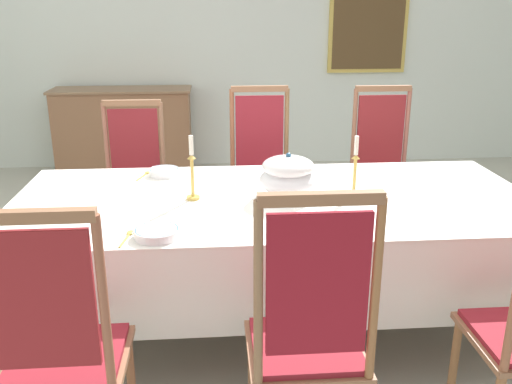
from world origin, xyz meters
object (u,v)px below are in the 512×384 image
chair_north_b (261,173)px  spoon_primary (146,174)px  chair_north_c (383,170)px  bowl_near_left (164,171)px  sideboard (124,131)px  candlestick_east (355,172)px  framed_painting (370,4)px  chair_north_a (135,180)px  dining_table (274,210)px  chair_south_b (309,334)px  chair_south_a (60,347)px  candlestick_west (192,174)px  spoon_secondary (129,234)px  soup_tureen (288,176)px  bowl_near_right (157,232)px

chair_north_b → spoon_primary: (-0.73, -0.55, 0.17)m
chair_north_c → bowl_near_left: size_ratio=6.78×
chair_north_c → sideboard: size_ratio=0.82×
candlestick_east → spoon_primary: 1.24m
spoon_primary → framed_painting: framed_painting is taller
chair_north_b → framed_painting: framed_painting is taller
chair_north_a → sideboard: (-0.39, 2.12, -0.11)m
chair_north_c → bowl_near_left: chair_north_c is taller
chair_north_c → chair_north_b: bearing=-0.0°
spoon_primary → dining_table: bearing=-16.0°
chair_north_b → bowl_near_left: bearing=42.5°
chair_north_c → spoon_primary: bearing=18.7°
spoon_primary → chair_south_b: bearing=-46.6°
chair_north_a → framed_painting: framed_painting is taller
bowl_near_left → chair_south_a: bearing=-100.2°
candlestick_east → spoon_primary: bearing=157.8°
bowl_near_left → spoon_primary: (-0.11, 0.03, -0.02)m
candlestick_east → framed_painting: 3.62m
chair_north_b → spoon_primary: size_ratio=6.89×
candlestick_west → spoon_secondary: bearing=-120.0°
chair_south_b → spoon_secondary: chair_south_b is taller
dining_table → bowl_near_left: bowl_near_left is taller
dining_table → chair_south_a: chair_south_a is taller
chair_north_a → candlestick_west: size_ratio=3.27×
chair_north_a → bowl_near_left: chair_north_a is taller
dining_table → candlestick_west: size_ratio=8.02×
chair_north_b → soup_tureen: 1.05m
chair_north_c → bowl_near_right: bearing=45.7°
chair_north_c → sideboard: chair_north_c is taller
chair_south_b → bowl_near_left: 1.59m
chair_north_b → framed_painting: size_ratio=0.83×
dining_table → chair_north_b: size_ratio=2.27×
soup_tureen → framed_painting: 3.73m
candlestick_west → soup_tureen: bearing=0.0°
candlestick_east → spoon_primary: (-1.14, 0.46, -0.12)m
chair_north_b → spoon_secondary: (-0.71, -1.47, 0.17)m
bowl_near_right → sideboard: size_ratio=0.14×
bowl_near_left → framed_painting: bearing=55.9°
chair_north_b → candlestick_east: 1.13m
soup_tureen → spoon_primary: bearing=149.5°
chair_south_a → dining_table: bearing=49.3°
candlestick_west → spoon_primary: bearing=122.2°
framed_painting → spoon_secondary: bearing=-118.4°
dining_table → chair_south_a: bearing=-130.7°
chair_north_b → candlestick_west: size_ratio=3.53×
chair_north_a → chair_north_c: size_ratio=0.93×
chair_south_a → spoon_secondary: (0.18, 0.55, 0.19)m
soup_tureen → sideboard: size_ratio=0.21×
chair_south_b → chair_north_b: 2.02m
chair_south_a → framed_painting: 5.07m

